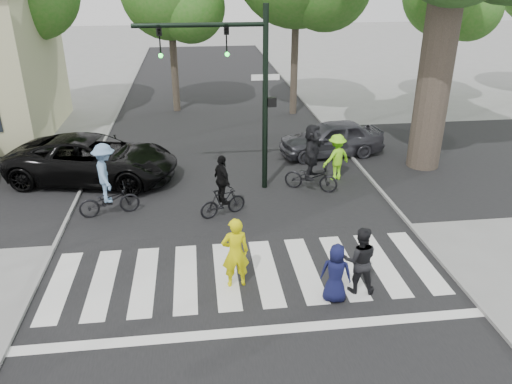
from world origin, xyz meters
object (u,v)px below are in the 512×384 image
(traffic_signal, at_px, (239,75))
(car_grey, at_px, (331,138))
(pedestrian_woman, at_px, (235,253))
(cyclist_mid, at_px, (223,192))
(pedestrian_child, at_px, (336,273))
(cyclist_left, at_px, (107,185))
(car_suv, at_px, (93,159))
(cyclist_right, at_px, (312,162))
(pedestrian_adult, at_px, (360,260))

(traffic_signal, bearing_deg, car_grey, 36.39)
(pedestrian_woman, height_order, cyclist_mid, cyclist_mid)
(pedestrian_child, relative_size, cyclist_mid, 0.73)
(cyclist_left, relative_size, car_suv, 0.39)
(traffic_signal, height_order, car_suv, traffic_signal)
(cyclist_mid, distance_m, car_grey, 6.74)
(cyclist_right, xyz_separation_m, car_suv, (-7.43, 1.78, -0.23))
(car_suv, relative_size, car_grey, 1.41)
(cyclist_mid, xyz_separation_m, car_suv, (-4.34, 3.33, 0.01))
(cyclist_right, bearing_deg, car_grey, 64.67)
(car_suv, bearing_deg, traffic_signal, -92.69)
(cyclist_left, xyz_separation_m, cyclist_right, (6.54, 1.06, 0.05))
(pedestrian_child, bearing_deg, car_suv, -32.41)
(car_suv, bearing_deg, pedestrian_child, -127.67)
(pedestrian_adult, xyz_separation_m, cyclist_mid, (-2.89, 4.27, -0.02))
(cyclist_right, bearing_deg, traffic_signal, 170.27)
(traffic_signal, relative_size, pedestrian_adult, 3.62)
(pedestrian_woman, xyz_separation_m, pedestrian_child, (2.19, -0.86, -0.18))
(pedestrian_child, distance_m, cyclist_right, 6.18)
(cyclist_left, bearing_deg, cyclist_right, 9.17)
(car_grey, bearing_deg, traffic_signal, -60.45)
(traffic_signal, xyz_separation_m, pedestrian_adult, (2.17, -6.23, -3.07))
(pedestrian_woman, bearing_deg, cyclist_mid, -94.43)
(pedestrian_adult, height_order, cyclist_right, cyclist_right)
(pedestrian_adult, distance_m, cyclist_mid, 5.16)
(cyclist_right, bearing_deg, cyclist_mid, -153.31)
(car_suv, bearing_deg, pedestrian_adult, -123.96)
(car_suv, bearing_deg, cyclist_left, -150.06)
(pedestrian_child, xyz_separation_m, car_suv, (-6.59, 7.90, 0.09))
(pedestrian_adult, height_order, car_grey, pedestrian_adult)
(traffic_signal, xyz_separation_m, car_grey, (3.95, 2.91, -3.19))
(pedestrian_woman, relative_size, cyclist_right, 0.77)
(cyclist_left, distance_m, car_suv, 2.98)
(cyclist_left, bearing_deg, cyclist_mid, -8.24)
(pedestrian_woman, bearing_deg, pedestrian_child, 153.08)
(pedestrian_child, relative_size, cyclist_right, 0.62)
(pedestrian_woman, relative_size, cyclist_left, 0.78)
(pedestrian_child, relative_size, cyclist_left, 0.63)
(pedestrian_adult, distance_m, car_grey, 9.31)
(pedestrian_woman, xyz_separation_m, pedestrian_adult, (2.83, -0.57, -0.07))
(pedestrian_child, height_order, cyclist_mid, cyclist_mid)
(pedestrian_adult, bearing_deg, pedestrian_woman, 0.56)
(pedestrian_woman, distance_m, car_grey, 9.73)
(pedestrian_woman, bearing_deg, car_grey, -123.63)
(traffic_signal, bearing_deg, pedestrian_adult, -70.77)
(pedestrian_woman, bearing_deg, traffic_signal, -101.98)
(traffic_signal, distance_m, car_suv, 6.08)
(pedestrian_child, distance_m, car_suv, 10.28)
(pedestrian_child, xyz_separation_m, car_grey, (2.41, 9.43, -0.01))
(pedestrian_adult, xyz_separation_m, cyclist_left, (-6.33, 4.77, 0.16))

